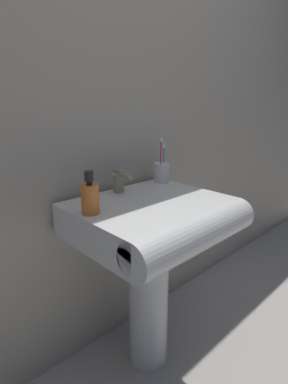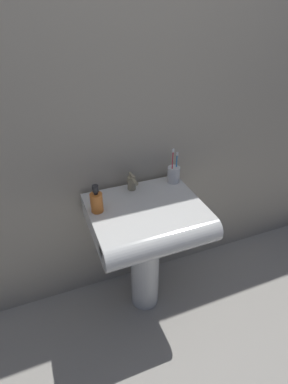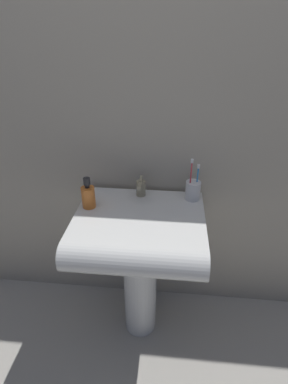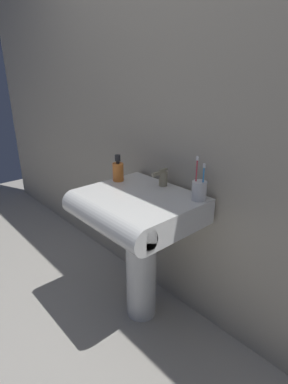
# 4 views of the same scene
# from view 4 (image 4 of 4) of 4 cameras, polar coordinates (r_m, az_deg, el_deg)

# --- Properties ---
(ground_plane) EXTENTS (6.00, 6.00, 0.00)m
(ground_plane) POSITION_cam_4_polar(r_m,az_deg,el_deg) (1.99, -0.50, -21.80)
(ground_plane) COLOR #ADA89E
(ground_plane) RESTS_ON ground
(wall_back) EXTENTS (5.00, 0.05, 2.40)m
(wall_back) POSITION_cam_4_polar(r_m,az_deg,el_deg) (1.65, 6.91, 15.65)
(wall_back) COLOR #B7AD99
(wall_back) RESTS_ON ground
(sink_pedestal) EXTENTS (0.18, 0.18, 0.65)m
(sink_pedestal) POSITION_cam_4_polar(r_m,az_deg,el_deg) (1.78, -0.54, -14.19)
(sink_pedestal) COLOR white
(sink_pedestal) RESTS_ON ground
(sink_basin) EXTENTS (0.60, 0.53, 0.13)m
(sink_basin) POSITION_cam_4_polar(r_m,az_deg,el_deg) (1.56, -2.03, -3.16)
(sink_basin) COLOR white
(sink_basin) RESTS_ON sink_pedestal
(faucet) EXTENTS (0.05, 0.11, 0.10)m
(faucet) POSITION_cam_4_polar(r_m,az_deg,el_deg) (1.66, 3.49, 2.75)
(faucet) COLOR tan
(faucet) RESTS_ON sink_basin
(toothbrush_cup) EXTENTS (0.07, 0.07, 0.22)m
(toothbrush_cup) POSITION_cam_4_polar(r_m,az_deg,el_deg) (1.50, 10.46, 0.34)
(toothbrush_cup) COLOR white
(toothbrush_cup) RESTS_ON sink_basin
(soap_bottle) EXTENTS (0.06, 0.06, 0.15)m
(soap_bottle) POSITION_cam_4_polar(r_m,az_deg,el_deg) (1.75, -4.96, 4.03)
(soap_bottle) COLOR orange
(soap_bottle) RESTS_ON sink_basin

